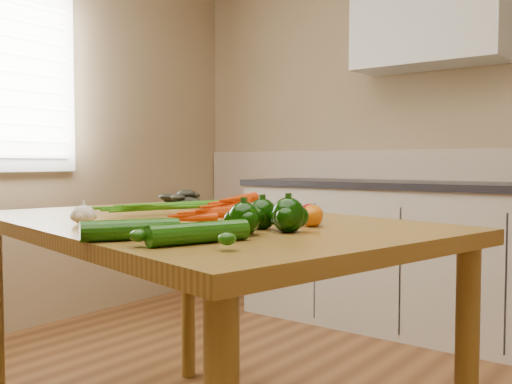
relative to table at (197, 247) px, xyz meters
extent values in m
cube|color=tan|center=(0.07, 2.27, 0.56)|extent=(4.00, 0.02, 2.60)
cube|color=#C9B197|center=(0.07, 2.25, -0.19)|extent=(3.98, 0.03, 1.10)
cube|color=#BAB09B|center=(0.27, 1.95, -0.31)|extent=(2.80, 0.60, 0.86)
cube|color=#26262B|center=(0.27, 1.95, 0.14)|extent=(2.84, 0.64, 0.04)
cube|color=silver|center=(-0.03, 2.08, 1.21)|extent=(0.90, 0.35, 0.70)
cube|color=olive|center=(0.00, 0.00, 0.07)|extent=(1.73, 1.30, 0.04)
cylinder|color=olive|center=(-0.60, 0.57, -0.35)|extent=(0.07, 0.07, 0.79)
cylinder|color=olive|center=(0.78, 0.27, -0.35)|extent=(0.07, 0.07, 0.79)
ellipsoid|color=silver|center=(-0.16, -0.32, 0.12)|extent=(0.07, 0.07, 0.06)
sphere|color=black|center=(0.33, -0.09, 0.13)|extent=(0.08, 0.08, 0.08)
sphere|color=black|center=(0.43, -0.10, 0.14)|extent=(0.09, 0.09, 0.09)
sphere|color=black|center=(0.37, -0.22, 0.13)|extent=(0.08, 0.08, 0.08)
ellipsoid|color=#8F0205|center=(0.34, 0.15, 0.12)|extent=(0.06, 0.06, 0.06)
ellipsoid|color=#D76105|center=(0.39, 0.09, 0.12)|extent=(0.06, 0.06, 0.06)
ellipsoid|color=#D76105|center=(0.41, 0.04, 0.12)|extent=(0.06, 0.06, 0.06)
cylinder|color=#104207|center=(0.39, -0.40, 0.12)|extent=(0.13, 0.25, 0.05)
cylinder|color=#104207|center=(0.22, -0.46, 0.12)|extent=(0.16, 0.22, 0.05)
camera|label=1|loc=(1.28, -1.34, 0.28)|focal=40.00mm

